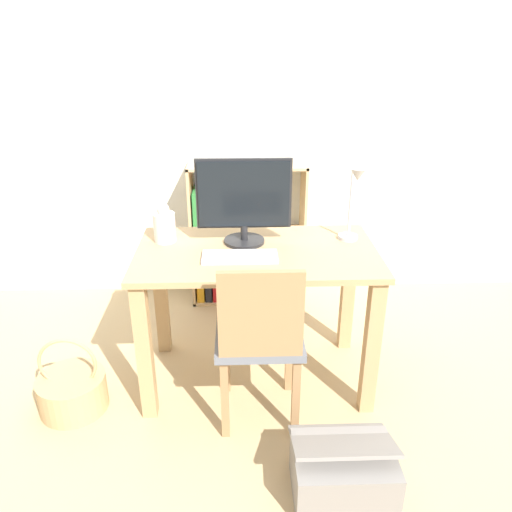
{
  "coord_description": "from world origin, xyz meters",
  "views": [
    {
      "loc": [
        -0.08,
        -2.24,
        1.74
      ],
      "look_at": [
        0.0,
        0.1,
        0.68
      ],
      "focal_mm": 35.0,
      "sensor_mm": 36.0,
      "label": 1
    }
  ],
  "objects_px": {
    "keyboard": "(240,257)",
    "vase": "(164,225)",
    "basket": "(72,391)",
    "monitor": "(244,198)",
    "bookshelf": "(228,235)",
    "desk_lamp": "(354,197)",
    "chair": "(260,336)",
    "storage_box": "(343,471)"
  },
  "relations": [
    {
      "from": "monitor",
      "to": "bookshelf",
      "type": "relative_size",
      "value": 0.49
    },
    {
      "from": "keyboard",
      "to": "storage_box",
      "type": "height_order",
      "value": "keyboard"
    },
    {
      "from": "monitor",
      "to": "desk_lamp",
      "type": "bearing_deg",
      "value": -3.49
    },
    {
      "from": "desk_lamp",
      "to": "basket",
      "type": "bearing_deg",
      "value": -168.21
    },
    {
      "from": "monitor",
      "to": "vase",
      "type": "relative_size",
      "value": 2.31
    },
    {
      "from": "monitor",
      "to": "keyboard",
      "type": "height_order",
      "value": "monitor"
    },
    {
      "from": "keyboard",
      "to": "vase",
      "type": "distance_m",
      "value": 0.45
    },
    {
      "from": "vase",
      "to": "basket",
      "type": "height_order",
      "value": "vase"
    },
    {
      "from": "monitor",
      "to": "desk_lamp",
      "type": "distance_m",
      "value": 0.54
    },
    {
      "from": "desk_lamp",
      "to": "vase",
      "type": "bearing_deg",
      "value": 176.35
    },
    {
      "from": "monitor",
      "to": "chair",
      "type": "xyz_separation_m",
      "value": [
        0.06,
        -0.44,
        -0.51
      ]
    },
    {
      "from": "keyboard",
      "to": "vase",
      "type": "xyz_separation_m",
      "value": [
        -0.38,
        0.23,
        0.08
      ]
    },
    {
      "from": "basket",
      "to": "desk_lamp",
      "type": "bearing_deg",
      "value": 11.79
    },
    {
      "from": "keyboard",
      "to": "bookshelf",
      "type": "relative_size",
      "value": 0.37
    },
    {
      "from": "desk_lamp",
      "to": "monitor",
      "type": "bearing_deg",
      "value": 176.51
    },
    {
      "from": "vase",
      "to": "basket",
      "type": "xyz_separation_m",
      "value": [
        -0.47,
        -0.35,
        -0.74
      ]
    },
    {
      "from": "desk_lamp",
      "to": "bookshelf",
      "type": "bearing_deg",
      "value": 127.54
    },
    {
      "from": "vase",
      "to": "storage_box",
      "type": "xyz_separation_m",
      "value": [
        0.78,
        -0.91,
        -0.73
      ]
    },
    {
      "from": "desk_lamp",
      "to": "chair",
      "type": "bearing_deg",
      "value": -139.24
    },
    {
      "from": "bookshelf",
      "to": "storage_box",
      "type": "height_order",
      "value": "bookshelf"
    },
    {
      "from": "basket",
      "to": "vase",
      "type": "bearing_deg",
      "value": 37.12
    },
    {
      "from": "monitor",
      "to": "vase",
      "type": "bearing_deg",
      "value": 176.15
    },
    {
      "from": "chair",
      "to": "desk_lamp",
      "type": "bearing_deg",
      "value": 41.66
    },
    {
      "from": "storage_box",
      "to": "vase",
      "type": "bearing_deg",
      "value": 130.83
    },
    {
      "from": "chair",
      "to": "bookshelf",
      "type": "distance_m",
      "value": 1.26
    },
    {
      "from": "desk_lamp",
      "to": "bookshelf",
      "type": "relative_size",
      "value": 0.41
    },
    {
      "from": "desk_lamp",
      "to": "storage_box",
      "type": "height_order",
      "value": "desk_lamp"
    },
    {
      "from": "bookshelf",
      "to": "basket",
      "type": "distance_m",
      "value": 1.41
    },
    {
      "from": "vase",
      "to": "chair",
      "type": "relative_size",
      "value": 0.24
    },
    {
      "from": "vase",
      "to": "bookshelf",
      "type": "xyz_separation_m",
      "value": [
        0.3,
        0.77,
        -0.37
      ]
    },
    {
      "from": "keyboard",
      "to": "chair",
      "type": "distance_m",
      "value": 0.38
    },
    {
      "from": "keyboard",
      "to": "vase",
      "type": "relative_size",
      "value": 1.76
    },
    {
      "from": "basket",
      "to": "storage_box",
      "type": "height_order",
      "value": "basket"
    },
    {
      "from": "monitor",
      "to": "chair",
      "type": "bearing_deg",
      "value": -82.22
    },
    {
      "from": "basket",
      "to": "keyboard",
      "type": "bearing_deg",
      "value": 8.56
    },
    {
      "from": "basket",
      "to": "monitor",
      "type": "bearing_deg",
      "value": 20.55
    },
    {
      "from": "basket",
      "to": "bookshelf",
      "type": "bearing_deg",
      "value": 55.88
    },
    {
      "from": "vase",
      "to": "storage_box",
      "type": "bearing_deg",
      "value": -49.17
    },
    {
      "from": "bookshelf",
      "to": "basket",
      "type": "xyz_separation_m",
      "value": [
        -0.76,
        -1.13,
        -0.37
      ]
    },
    {
      "from": "monitor",
      "to": "vase",
      "type": "xyz_separation_m",
      "value": [
        -0.4,
        0.03,
        -0.15
      ]
    },
    {
      "from": "keyboard",
      "to": "bookshelf",
      "type": "xyz_separation_m",
      "value": [
        -0.08,
        1.0,
        -0.29
      ]
    },
    {
      "from": "keyboard",
      "to": "desk_lamp",
      "type": "xyz_separation_m",
      "value": [
        0.56,
        0.17,
        0.23
      ]
    }
  ]
}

